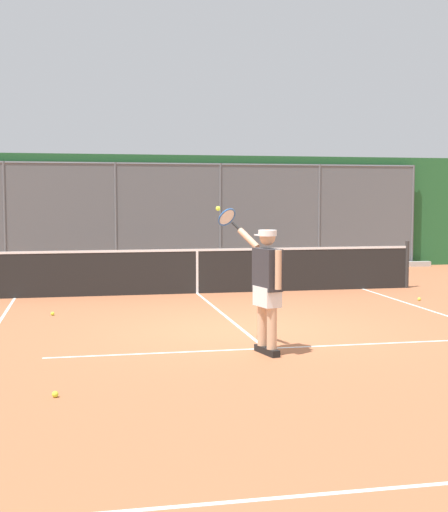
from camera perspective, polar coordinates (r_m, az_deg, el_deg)
ground_plane at (r=11.07m, az=1.52°, el=-5.97°), size 60.00×60.00×0.00m
court_line_markings at (r=9.57m, az=3.66°, el=-7.65°), size 7.62×10.47×0.01m
fence_backdrop at (r=20.60m, az=-4.65°, el=3.46°), size 17.73×1.37×3.26m
tennis_net at (r=15.25m, az=-2.17°, el=-1.17°), size 9.79×0.09×1.07m
tennis_player at (r=9.29m, az=3.40°, el=-2.06°), size 0.71×1.28×1.93m
tennis_ball_near_baseline at (r=7.63m, az=-13.38°, el=-10.74°), size 0.07×0.07×0.07m
tennis_ball_mid_court at (r=14.73m, az=15.38°, el=-3.35°), size 0.07×0.07×0.07m
tennis_ball_by_sideline at (r=12.78m, az=-13.58°, el=-4.52°), size 0.07×0.07×0.07m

